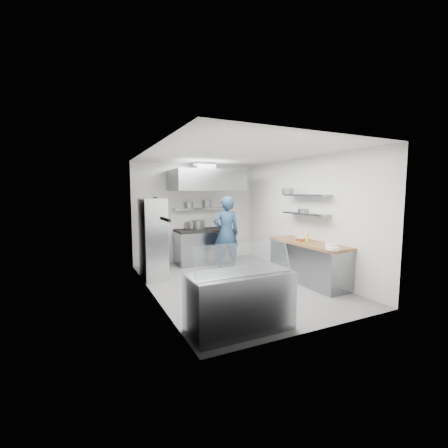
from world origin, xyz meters
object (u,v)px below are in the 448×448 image
chef (226,233)px  display_case (240,301)px  gas_range (204,247)px  wire_rack (153,239)px

chef → display_case: 3.51m
gas_range → wire_rack: size_ratio=0.86×
chef → gas_range: bearing=-63.6°
chef → display_case: bearing=78.0°
chef → wire_rack: chef is taller
wire_rack → gas_range: bearing=28.8°
gas_range → display_case: bearing=-105.0°
gas_range → chef: (0.25, -0.90, 0.49)m
chef → wire_rack: size_ratio=1.02×
chef → wire_rack: bearing=10.8°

